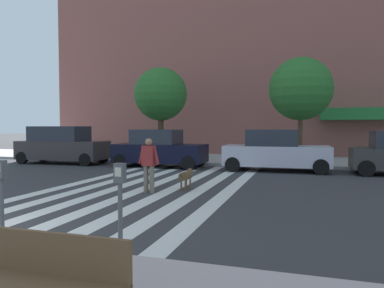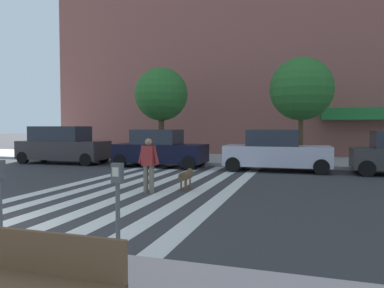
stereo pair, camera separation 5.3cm
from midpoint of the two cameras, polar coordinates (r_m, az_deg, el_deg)
name	(u,v)px [view 2 (the right image)]	position (r m, az deg, el deg)	size (l,w,h in m)	color
ground_plane	(117,183)	(13.08, -11.64, -6.09)	(160.00, 160.00, 0.00)	#353538
sidewalk_far	(196,159)	(21.97, 0.72, -2.29)	(80.00, 6.00, 0.15)	#A8A8A7
crosswalk_stripes	(153,185)	(12.47, -6.08, -6.45)	(5.85, 12.74, 0.01)	silver
parking_meter_curbside	(118,200)	(4.90, -11.30, -8.56)	(0.14, 0.11, 1.36)	#515456
parking_meter_second_along	(0,193)	(5.92, -27.75, -6.87)	(0.14, 0.11, 1.36)	#515456
sidewalk_bench	(39,282)	(3.69, -22.56, -19.43)	(1.60, 0.44, 0.87)	brown
parked_car_near_curb	(63,145)	(20.91, -19.61, -0.20)	(4.85, 2.04, 2.02)	#332D2F
parked_car_behind_first	(160,149)	(18.07, -5.01, -0.81)	(4.52, 1.99, 1.86)	black
parked_car_third_in_line	(276,151)	(16.75, 13.10, -1.14)	(4.70, 2.12, 1.87)	#B8B5C6
street_tree_nearest	(161,95)	(21.13, -4.78, 7.73)	(3.05, 3.05, 5.25)	#4C3823
street_tree_middle	(301,89)	(19.33, 16.88, 8.26)	(3.18, 3.18, 5.35)	#4C3823
pedestrian_dog_walker	(149,162)	(11.00, -6.69, -2.84)	(0.71, 0.27, 1.64)	#6B6051
dog_on_leash	(186,176)	(11.48, -0.76, -5.02)	(0.30, 0.96, 0.65)	brown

